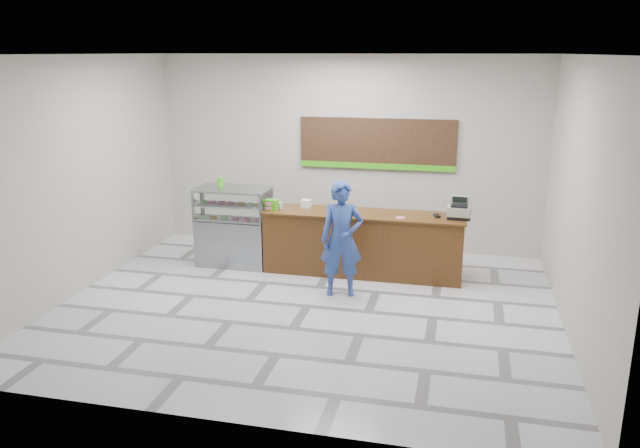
% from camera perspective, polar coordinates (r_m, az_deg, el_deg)
% --- Properties ---
extents(floor, '(7.00, 7.00, 0.00)m').
position_cam_1_polar(floor, '(9.04, -1.19, -7.52)').
color(floor, silver).
rests_on(floor, ground).
extents(back_wall, '(7.00, 0.00, 7.00)m').
position_cam_1_polar(back_wall, '(11.40, 2.49, 6.47)').
color(back_wall, '#BAB4AB').
rests_on(back_wall, floor).
extents(ceiling, '(7.00, 7.00, 0.00)m').
position_cam_1_polar(ceiling, '(8.32, -1.32, 15.25)').
color(ceiling, silver).
rests_on(ceiling, back_wall).
extents(sales_counter, '(3.26, 0.76, 1.03)m').
position_cam_1_polar(sales_counter, '(10.19, 3.94, -1.78)').
color(sales_counter, '#553216').
rests_on(sales_counter, floor).
extents(display_case, '(1.22, 0.72, 1.33)m').
position_cam_1_polar(display_case, '(10.70, -7.86, -0.15)').
color(display_case, gray).
rests_on(display_case, floor).
extents(menu_board, '(2.80, 0.06, 0.90)m').
position_cam_1_polar(menu_board, '(11.24, 5.24, 7.24)').
color(menu_board, black).
rests_on(menu_board, back_wall).
extents(cash_register, '(0.38, 0.39, 0.33)m').
position_cam_1_polar(cash_register, '(9.93, 12.61, 1.25)').
color(cash_register, black).
rests_on(cash_register, sales_counter).
extents(card_terminal, '(0.13, 0.18, 0.04)m').
position_cam_1_polar(card_terminal, '(9.94, 10.63, 0.75)').
color(card_terminal, black).
rests_on(card_terminal, sales_counter).
extents(serving_tray, '(0.39, 0.32, 0.02)m').
position_cam_1_polar(serving_tray, '(10.10, 2.50, 1.17)').
color(serving_tray, '#5EB30E').
rests_on(serving_tray, sales_counter).
extents(napkin_box, '(0.16, 0.16, 0.13)m').
position_cam_1_polar(napkin_box, '(10.37, -1.28, 1.88)').
color(napkin_box, white).
rests_on(napkin_box, sales_counter).
extents(straw_cup, '(0.07, 0.07, 0.11)m').
position_cam_1_polar(straw_cup, '(10.29, -3.62, 1.68)').
color(straw_cup, silver).
rests_on(straw_cup, sales_counter).
extents(promo_box, '(0.21, 0.16, 0.18)m').
position_cam_1_polar(promo_box, '(10.22, -4.47, 1.76)').
color(promo_box, '#3CB814').
rests_on(promo_box, sales_counter).
extents(donut_decal, '(0.16, 0.16, 0.00)m').
position_cam_1_polar(donut_decal, '(9.81, 7.36, 0.58)').
color(donut_decal, pink).
rests_on(donut_decal, sales_counter).
extents(green_cup_left, '(0.08, 0.08, 0.12)m').
position_cam_1_polar(green_cup_left, '(10.72, -9.15, 3.76)').
color(green_cup_left, '#3CB814').
rests_on(green_cup_left, display_case).
extents(green_cup_right, '(0.10, 0.10, 0.15)m').
position_cam_1_polar(green_cup_right, '(10.70, -9.10, 3.82)').
color(green_cup_right, '#3CB814').
rests_on(green_cup_right, display_case).
extents(customer, '(0.71, 0.54, 1.73)m').
position_cam_1_polar(customer, '(9.20, 2.00, -1.38)').
color(customer, '#2B4593').
rests_on(customer, floor).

